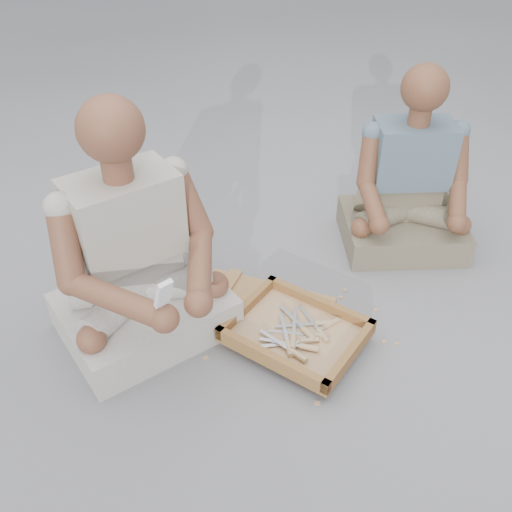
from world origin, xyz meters
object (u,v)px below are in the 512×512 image
Objects in this scene: carved_panel at (259,313)px; craftsman at (137,263)px; tool_tray at (296,332)px; companion at (408,190)px.

craftsman is (-0.31, -0.32, 0.30)m from carved_panel.
carved_panel is 1.10× the size of tool_tray.
companion is (0.20, 0.82, 0.26)m from carved_panel.
tool_tray is at bearing 48.99° from companion.
carved_panel is at bearing 152.37° from craftsman.
craftsman reaches higher than companion.
craftsman is at bearing -134.46° from carved_panel.
companion is (0.52, 1.14, -0.04)m from craftsman.
companion is at bearing 89.70° from tool_tray.
companion reaches higher than carved_panel.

